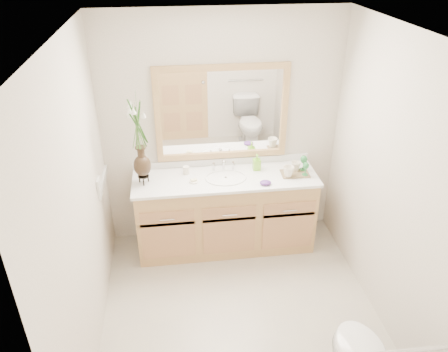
{
  "coord_description": "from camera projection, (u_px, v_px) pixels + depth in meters",
  "views": [
    {
      "loc": [
        -0.51,
        -2.74,
        2.96
      ],
      "look_at": [
        -0.06,
        0.65,
        1.05
      ],
      "focal_mm": 35.0,
      "sensor_mm": 36.0,
      "label": 1
    }
  ],
  "objects": [
    {
      "name": "counter",
      "position": [
        225.0,
        178.0,
        4.35
      ],
      "size": [
        1.84,
        0.57,
        0.03
      ],
      "primitive_type": "cube",
      "color": "white",
      "rests_on": "vanity"
    },
    {
      "name": "sink",
      "position": [
        226.0,
        183.0,
        4.35
      ],
      "size": [
        0.38,
        0.34,
        0.23
      ],
      "color": "white",
      "rests_on": "counter"
    },
    {
      "name": "mug_right",
      "position": [
        296.0,
        166.0,
        4.42
      ],
      "size": [
        0.1,
        0.1,
        0.1
      ],
      "primitive_type": "imported",
      "rotation": [
        0.0,
        0.0,
        0.07
      ],
      "color": "silver",
      "rests_on": "tray"
    },
    {
      "name": "wall_left",
      "position": [
        80.0,
        211.0,
        3.15
      ],
      "size": [
        0.02,
        2.6,
        2.4
      ],
      "primitive_type": "cube",
      "color": "silver",
      "rests_on": "floor"
    },
    {
      "name": "wall_back",
      "position": [
        222.0,
        132.0,
        4.41
      ],
      "size": [
        2.4,
        0.02,
        2.4
      ],
      "primitive_type": "cube",
      "color": "silver",
      "rests_on": "floor"
    },
    {
      "name": "tumbler",
      "position": [
        186.0,
        170.0,
        4.39
      ],
      "size": [
        0.06,
        0.06,
        0.08
      ],
      "primitive_type": "cylinder",
      "color": "silver",
      "rests_on": "counter"
    },
    {
      "name": "wall_front",
      "position": [
        288.0,
        339.0,
        2.16
      ],
      "size": [
        2.4,
        0.02,
        2.4
      ],
      "primitive_type": "cube",
      "color": "silver",
      "rests_on": "floor"
    },
    {
      "name": "ceiling",
      "position": [
        248.0,
        36.0,
        2.7
      ],
      "size": [
        2.4,
        2.6,
        0.02
      ],
      "primitive_type": "cube",
      "color": "white",
      "rests_on": "wall_back"
    },
    {
      "name": "flower_vase",
      "position": [
        139.0,
        131.0,
        3.98
      ],
      "size": [
        0.19,
        0.19,
        0.8
      ],
      "rotation": [
        0.0,
        0.0,
        0.27
      ],
      "color": "black",
      "rests_on": "counter"
    },
    {
      "name": "goblet_back",
      "position": [
        304.0,
        160.0,
        4.4
      ],
      "size": [
        0.07,
        0.07,
        0.16
      ],
      "color": "#28783B",
      "rests_on": "tray"
    },
    {
      "name": "vanity",
      "position": [
        225.0,
        213.0,
        4.55
      ],
      "size": [
        1.8,
        0.55,
        0.8
      ],
      "color": "tan",
      "rests_on": "floor"
    },
    {
      "name": "switch_plate",
      "position": [
        99.0,
        185.0,
        3.92
      ],
      "size": [
        0.02,
        0.12,
        0.12
      ],
      "primitive_type": "cube",
      "color": "white",
      "rests_on": "wall_left"
    },
    {
      "name": "mug_left",
      "position": [
        288.0,
        171.0,
        4.31
      ],
      "size": [
        0.14,
        0.13,
        0.11
      ],
      "primitive_type": "imported",
      "rotation": [
        0.0,
        0.0,
        -0.31
      ],
      "color": "silver",
      "rests_on": "tray"
    },
    {
      "name": "purple_dish",
      "position": [
        266.0,
        183.0,
        4.21
      ],
      "size": [
        0.14,
        0.12,
        0.04
      ],
      "primitive_type": "ellipsoid",
      "rotation": [
        0.0,
        0.0,
        0.38
      ],
      "color": "#52297B",
      "rests_on": "counter"
    },
    {
      "name": "soap_dish",
      "position": [
        194.0,
        181.0,
        4.25
      ],
      "size": [
        0.09,
        0.09,
        0.03
      ],
      "color": "silver",
      "rests_on": "counter"
    },
    {
      "name": "grab_bar",
      "position": [
        408.0,
        351.0,
        2.39
      ],
      "size": [
        0.55,
        0.03,
        0.03
      ],
      "primitive_type": "cylinder",
      "rotation": [
        0.0,
        1.57,
        0.0
      ],
      "color": "silver",
      "rests_on": "wall_front"
    },
    {
      "name": "goblet_front",
      "position": [
        306.0,
        166.0,
        4.31
      ],
      "size": [
        0.06,
        0.06,
        0.14
      ],
      "color": "#28783B",
      "rests_on": "tray"
    },
    {
      "name": "soap_bottle",
      "position": [
        257.0,
        163.0,
        4.45
      ],
      "size": [
        0.07,
        0.07,
        0.15
      ],
      "primitive_type": "imported",
      "rotation": [
        0.0,
        0.0,
        -0.01
      ],
      "color": "#7CCE30",
      "rests_on": "counter"
    },
    {
      "name": "floor",
      "position": [
        241.0,
        314.0,
        3.87
      ],
      "size": [
        2.6,
        2.6,
        0.0
      ],
      "primitive_type": "plane",
      "color": "#B8AE9D",
      "rests_on": "ground"
    },
    {
      "name": "wall_right",
      "position": [
        394.0,
        189.0,
        3.42
      ],
      "size": [
        0.02,
        2.6,
        2.4
      ],
      "primitive_type": "cube",
      "color": "silver",
      "rests_on": "floor"
    },
    {
      "name": "tray",
      "position": [
        295.0,
        174.0,
        4.39
      ],
      "size": [
        0.28,
        0.2,
        0.01
      ],
      "primitive_type": "cube",
      "rotation": [
        0.0,
        0.0,
        -0.04
      ],
      "color": "brown",
      "rests_on": "counter"
    },
    {
      "name": "mirror",
      "position": [
        222.0,
        113.0,
        4.29
      ],
      "size": [
        1.32,
        0.04,
        0.97
      ],
      "color": "white",
      "rests_on": "wall_back"
    }
  ]
}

